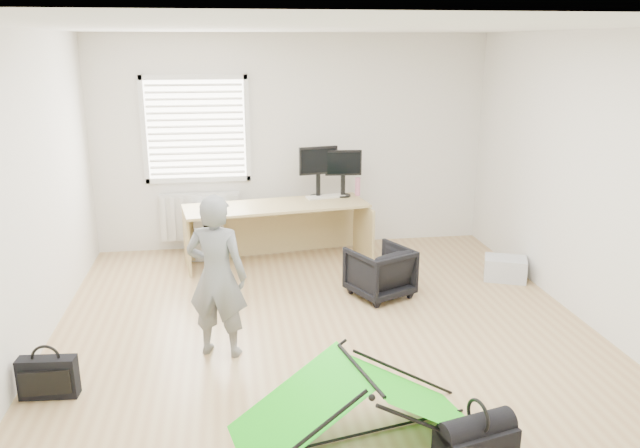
{
  "coord_description": "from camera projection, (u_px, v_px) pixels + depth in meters",
  "views": [
    {
      "loc": [
        -0.83,
        -5.13,
        2.59
      ],
      "look_at": [
        0.0,
        0.4,
        0.95
      ],
      "focal_mm": 35.0,
      "sensor_mm": 36.0,
      "label": 1
    }
  ],
  "objects": [
    {
      "name": "ground",
      "position": [
        326.0,
        335.0,
        5.71
      ],
      "size": [
        5.5,
        5.5,
        0.0
      ],
      "primitive_type": "plane",
      "color": "tan",
      "rests_on": "ground"
    },
    {
      "name": "back_wall",
      "position": [
        293.0,
        143.0,
        7.95
      ],
      "size": [
        5.0,
        0.02,
        2.7
      ],
      "primitive_type": "cube",
      "color": "silver",
      "rests_on": "ground"
    },
    {
      "name": "window",
      "position": [
        196.0,
        129.0,
        7.68
      ],
      "size": [
        1.2,
        0.06,
        1.2
      ],
      "primitive_type": "cube",
      "color": "silver",
      "rests_on": "back_wall"
    },
    {
      "name": "radiator",
      "position": [
        201.0,
        216.0,
        7.95
      ],
      "size": [
        1.0,
        0.12,
        0.6
      ],
      "primitive_type": "cube",
      "color": "silver",
      "rests_on": "back_wall"
    },
    {
      "name": "desk",
      "position": [
        277.0,
        234.0,
        7.48
      ],
      "size": [
        2.23,
        0.98,
        0.74
      ],
      "primitive_type": "cube",
      "rotation": [
        0.0,
        0.0,
        0.14
      ],
      "color": "tan",
      "rests_on": "ground"
    },
    {
      "name": "filing_cabinet",
      "position": [
        210.0,
        231.0,
        7.78
      ],
      "size": [
        0.52,
        0.62,
        0.63
      ],
      "primitive_type": "cube",
      "rotation": [
        0.0,
        0.0,
        -0.24
      ],
      "color": "#A4A6A9",
      "rests_on": "ground"
    },
    {
      "name": "monitor_left",
      "position": [
        318.0,
        179.0,
        7.66
      ],
      "size": [
        0.5,
        0.2,
        0.47
      ],
      "primitive_type": "cube",
      "rotation": [
        0.0,
        0.0,
        0.21
      ],
      "color": "black",
      "rests_on": "desk"
    },
    {
      "name": "monitor_right",
      "position": [
        343.0,
        179.0,
        7.72
      ],
      "size": [
        0.45,
        0.13,
        0.43
      ],
      "primitive_type": "cube",
      "rotation": [
        0.0,
        0.0,
        -0.07
      ],
      "color": "black",
      "rests_on": "desk"
    },
    {
      "name": "keyboard",
      "position": [
        326.0,
        197.0,
        7.71
      ],
      "size": [
        0.5,
        0.26,
        0.02
      ],
      "primitive_type": "cube",
      "rotation": [
        0.0,
        0.0,
        0.21
      ],
      "color": "beige",
      "rests_on": "desk"
    },
    {
      "name": "thermos",
      "position": [
        358.0,
        187.0,
        7.79
      ],
      "size": [
        0.06,
        0.06,
        0.23
      ],
      "primitive_type": "cylinder",
      "rotation": [
        0.0,
        0.0,
        0.0
      ],
      "color": "#BC6984",
      "rests_on": "desk"
    },
    {
      "name": "office_chair",
      "position": [
        380.0,
        272.0,
        6.54
      ],
      "size": [
        0.76,
        0.77,
        0.53
      ],
      "primitive_type": "imported",
      "rotation": [
        0.0,
        0.0,
        3.58
      ],
      "color": "black",
      "rests_on": "ground"
    },
    {
      "name": "person",
      "position": [
        217.0,
        276.0,
        5.2
      ],
      "size": [
        0.6,
        0.48,
        1.41
      ],
      "primitive_type": "imported",
      "rotation": [
        0.0,
        0.0,
        2.82
      ],
      "color": "slate",
      "rests_on": "ground"
    },
    {
      "name": "kite",
      "position": [
        359.0,
        403.0,
        4.18
      ],
      "size": [
        1.77,
        1.06,
        0.51
      ],
      "primitive_type": null,
      "rotation": [
        0.0,
        0.0,
        0.21
      ],
      "color": "#19D414",
      "rests_on": "ground"
    },
    {
      "name": "storage_crate",
      "position": [
        505.0,
        269.0,
        7.04
      ],
      "size": [
        0.54,
        0.47,
        0.26
      ],
      "primitive_type": "cube",
      "rotation": [
        0.0,
        0.0,
        -0.4
      ],
      "color": "#B9BCC2",
      "rests_on": "ground"
    },
    {
      "name": "tote_bag",
      "position": [
        229.0,
        235.0,
        8.03
      ],
      "size": [
        0.34,
        0.17,
        0.4
      ],
      "primitive_type": "cube",
      "rotation": [
        0.0,
        0.0,
        0.06
      ],
      "color": "#1D9169",
      "rests_on": "ground"
    },
    {
      "name": "laptop_bag",
      "position": [
        48.0,
        377.0,
        4.69
      ],
      "size": [
        0.44,
        0.16,
        0.32
      ],
      "primitive_type": "cube",
      "rotation": [
        0.0,
        0.0,
        -0.08
      ],
      "color": "black",
      "rests_on": "ground"
    },
    {
      "name": "duffel_bag",
      "position": [
        476.0,
        443.0,
        4.0
      ],
      "size": [
        0.55,
        0.37,
        0.22
      ],
      "primitive_type": "cube",
      "rotation": [
        0.0,
        0.0,
        0.25
      ],
      "color": "black",
      "rests_on": "ground"
    }
  ]
}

